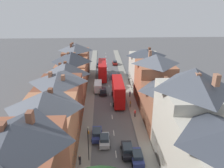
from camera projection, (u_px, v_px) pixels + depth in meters
The scene contains 22 objects.
pavement_left at pixel (91, 91), 58.98m from camera, with size 2.20×104.00×0.14m, color gray.
pavement_right at pixel (128, 91), 59.46m from camera, with size 2.20×104.00×0.14m, color gray.
centre_line_dashes at pixel (110, 94), 57.37m from camera, with size 0.14×97.80×0.01m.
terrace_row_left at pixel (59, 100), 40.78m from camera, with size 8.00×69.30×14.22m.
terrace_row_right at pixel (173, 106), 38.01m from camera, with size 8.00×59.35×14.82m.
double_decker_bus_lead at pixel (102, 70), 68.07m from camera, with size 2.74×10.80×5.30m.
double_decker_bus_mid_street at pixel (118, 91), 52.34m from camera, with size 2.74×10.80×5.30m.
car_near_blue at pixel (114, 76), 68.69m from camera, with size 1.90×4.28×1.66m.
car_near_silver at pixel (97, 134), 38.88m from camera, with size 1.90×4.46×1.68m.
car_parked_left_a at pixel (115, 63), 83.67m from camera, with size 1.90×4.00×1.59m.
car_parked_right_a at pixel (137, 157), 33.18m from camera, with size 1.90×3.99×1.64m.
car_mid_black at pixel (127, 150), 34.68m from camera, with size 1.90×4.23×1.67m.
car_mid_white at pixel (103, 91), 57.30m from camera, with size 1.90×4.01×1.59m.
car_far_grey at pixel (99, 65), 80.79m from camera, with size 1.90×3.90×1.67m.
car_parked_right_b at pixel (104, 140), 37.21m from camera, with size 1.90×4.02×1.64m.
delivery_van at pixel (98, 86), 59.15m from camera, with size 2.20×5.20×2.41m.
pedestrian_near_right at pixel (80, 160), 32.29m from camera, with size 0.36×0.22×1.61m.
pedestrian_mid_left at pixel (88, 134), 38.60m from camera, with size 0.36×0.22×1.61m.
pedestrian_mid_right at pixel (135, 113), 45.77m from camera, with size 0.36×0.22×1.61m.
pedestrian_far_left at pixel (130, 103), 49.98m from camera, with size 0.36×0.22×1.61m.
pedestrian_far_right at pixel (130, 94), 55.23m from camera, with size 0.36×0.22×1.61m.
street_lamp at pixel (88, 143), 32.51m from camera, with size 0.20×1.12×5.50m.
Camera 1 is at (-2.08, -16.59, 23.02)m, focal length 35.00 mm.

